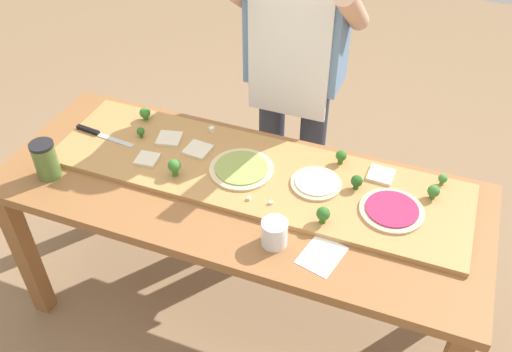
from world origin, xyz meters
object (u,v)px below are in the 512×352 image
at_px(prep_table, 239,207).
at_px(broccoli_floret_front_left, 174,166).
at_px(pizza_slice_far_left, 198,150).
at_px(sauce_jar, 46,160).
at_px(pizza_whole_pesto_green, 241,169).
at_px(broccoli_floret_back_right, 357,181).
at_px(pizza_slice_near_right, 381,175).
at_px(broccoli_floret_center_right, 341,156).
at_px(pizza_whole_cheese_artichoke, 316,183).
at_px(broccoli_floret_front_mid, 434,191).
at_px(pizza_whole_beet_magenta, 392,210).
at_px(recipe_note, 322,255).
at_px(broccoli_floret_back_left, 145,113).
at_px(broccoli_floret_back_mid, 141,132).
at_px(cook_center, 295,60).
at_px(flour_cup, 274,234).
at_px(pizza_slice_center, 147,159).
at_px(broccoli_floret_front_right, 323,214).
at_px(chefs_knife, 97,133).
at_px(cheese_crumble_b, 212,129).
at_px(cheese_crumble_a, 271,203).
at_px(cheese_crumble_c, 249,198).
at_px(pizza_slice_near_left, 169,139).
at_px(broccoli_floret_center_left, 443,179).

xyz_separation_m(prep_table, broccoli_floret_front_left, (-0.24, -0.04, 0.16)).
relative_size(pizza_slice_far_left, sauce_jar, 0.63).
height_order(pizza_whole_pesto_green, broccoli_floret_back_right, broccoli_floret_back_right).
height_order(pizza_slice_near_right, broccoli_floret_center_right, broccoli_floret_center_right).
bearing_deg(pizza_whole_cheese_artichoke, broccoli_floret_front_mid, 10.95).
distance_m(broccoli_floret_front_mid, sauce_jar, 1.43).
distance_m(pizza_whole_beet_magenta, recipe_note, 0.32).
bearing_deg(broccoli_floret_back_left, broccoli_floret_back_mid, -69.03).
relative_size(broccoli_floret_back_left, recipe_note, 0.37).
relative_size(pizza_whole_cheese_artichoke, broccoli_floret_back_right, 3.27).
bearing_deg(pizza_whole_cheese_artichoke, cook_center, 116.99).
xyz_separation_m(pizza_whole_cheese_artichoke, broccoli_floret_front_mid, (0.41, 0.08, 0.02)).
distance_m(broccoli_floret_back_left, flour_cup, 0.87).
height_order(broccoli_floret_center_right, flour_cup, flour_cup).
relative_size(pizza_slice_center, broccoli_floret_back_left, 1.43).
height_order(broccoli_floret_center_right, recipe_note, broccoli_floret_center_right).
distance_m(broccoli_floret_front_right, cook_center, 0.76).
xyz_separation_m(chefs_knife, pizza_whole_pesto_green, (0.64, 0.00, 0.00)).
height_order(pizza_slice_near_right, broccoli_floret_back_mid, broccoli_floret_back_mid).
bearing_deg(cheese_crumble_b, cheese_crumble_a, -40.48).
bearing_deg(broccoli_floret_front_mid, broccoli_floret_back_left, 177.00).
height_order(pizza_slice_far_left, recipe_note, pizza_slice_far_left).
relative_size(prep_table, recipe_note, 11.74).
bearing_deg(prep_table, broccoli_floret_front_right, -13.29).
height_order(cheese_crumble_a, cook_center, cook_center).
distance_m(broccoli_floret_back_right, cheese_crumble_c, 0.40).
bearing_deg(sauce_jar, recipe_note, -1.00).
distance_m(pizza_slice_near_left, broccoli_floret_back_right, 0.78).
distance_m(pizza_whole_pesto_green, pizza_slice_near_right, 0.53).
height_order(broccoli_floret_center_right, sauce_jar, sauce_jar).
distance_m(chefs_knife, broccoli_floret_front_mid, 1.34).
relative_size(pizza_whole_beet_magenta, broccoli_floret_back_right, 3.90).
relative_size(chefs_knife, cheese_crumble_b, 13.73).
distance_m(pizza_whole_beet_magenta, cheese_crumble_c, 0.50).
height_order(broccoli_floret_back_right, cook_center, cook_center).
bearing_deg(recipe_note, broccoli_floret_front_right, 105.55).
distance_m(flour_cup, cook_center, 0.84).
distance_m(broccoli_floret_back_right, broccoli_floret_center_left, 0.32).
relative_size(pizza_slice_center, flour_cup, 0.88).
bearing_deg(cheese_crumble_a, pizza_slice_near_left, 158.05).
bearing_deg(chefs_knife, recipe_note, -15.26).
bearing_deg(broccoli_floret_front_mid, broccoli_floret_center_right, 168.36).
bearing_deg(broccoli_floret_back_left, broccoli_floret_front_mid, -3.00).
relative_size(pizza_whole_cheese_artichoke, sauce_jar, 1.26).
bearing_deg(broccoli_floret_center_left, flour_cup, -135.65).
relative_size(pizza_whole_pesto_green, broccoli_floret_front_mid, 4.44).
bearing_deg(sauce_jar, broccoli_floret_center_right, 23.32).
distance_m(pizza_slice_center, broccoli_floret_center_left, 1.12).
relative_size(pizza_whole_beet_magenta, pizza_whole_pesto_green, 0.92).
relative_size(broccoli_floret_back_mid, cheese_crumble_a, 3.76).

